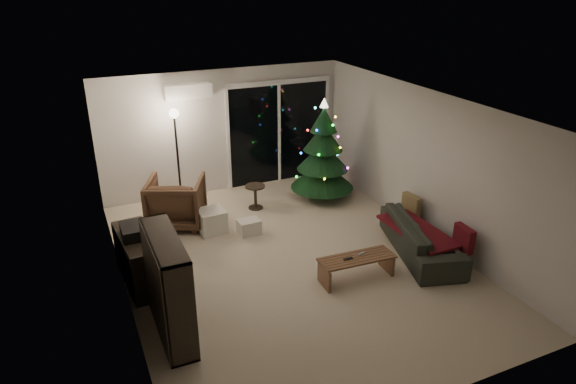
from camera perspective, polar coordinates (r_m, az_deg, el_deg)
name	(u,v)px	position (r m, az deg, el deg)	size (l,w,h in m)	color
room	(279,166)	(9.19, -1.02, 2.86)	(6.50, 7.51, 2.60)	beige
bookshelf	(155,290)	(6.54, -14.58, -10.48)	(0.34, 1.35, 1.35)	black
media_cabinet	(140,259)	(7.81, -16.17, -7.19)	(0.46, 1.24, 0.77)	black
stereo	(136,231)	(7.59, -16.57, -4.13)	(0.39, 0.46, 0.17)	black
armchair	(176,202)	(9.38, -12.32, -1.05)	(0.95, 0.98, 0.89)	brown
ottoman	(212,221)	(9.11, -8.48, -3.19)	(0.45, 0.45, 0.41)	white
cardboard_box_a	(174,269)	(7.92, -12.54, -8.39)	(0.39, 0.30, 0.28)	beige
cardboard_box_b	(249,227)	(8.98, -4.35, -3.89)	(0.38, 0.28, 0.27)	beige
side_table	(255,197)	(9.89, -3.64, -0.54)	(0.38, 0.38, 0.47)	black
floor_lamp	(178,160)	(9.93, -12.12, 3.45)	(0.30, 0.30, 1.88)	black
sofa	(422,237)	(8.59, 14.64, -4.81)	(1.98, 0.77, 0.58)	#2F302E
sofa_throw	(417,231)	(8.47, 14.19, -4.18)	(0.62, 1.43, 0.05)	#44131F
cushion_a	(411,205)	(9.08, 13.53, -1.45)	(0.11, 0.38, 0.38)	olive
cushion_b	(464,238)	(8.21, 18.95, -4.89)	(0.11, 0.38, 0.38)	#44131F
coffee_table	(356,268)	(7.77, 7.60, -8.33)	(1.14, 0.40, 0.36)	brown
remote_a	(348,259)	(7.60, 6.70, -7.38)	(0.14, 0.04, 0.02)	black
remote_b	(361,254)	(7.76, 8.12, -6.80)	(0.13, 0.04, 0.02)	slate
christmas_tree	(323,150)	(10.09, 3.91, 4.71)	(1.26, 1.26, 2.04)	#153F1D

